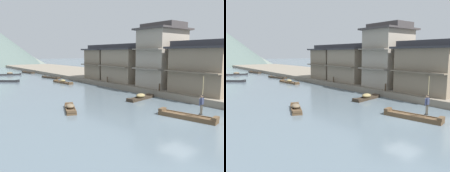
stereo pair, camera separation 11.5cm
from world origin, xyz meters
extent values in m
plane|color=slate|center=(0.00, 0.00, 0.00)|extent=(400.00, 400.00, 0.00)
cube|color=slate|center=(15.27, 30.00, 0.37)|extent=(18.00, 110.00, 0.74)
cube|color=brown|center=(0.94, -0.03, 0.15)|extent=(1.91, 4.92, 0.30)
cube|color=brown|center=(0.48, 2.19, 0.43)|extent=(0.92, 0.53, 0.27)
cube|color=brown|center=(1.39, -2.25, 0.43)|extent=(0.92, 0.53, 0.27)
cube|color=brown|center=(0.50, -0.12, 0.34)|extent=(0.95, 4.26, 0.08)
cube|color=brown|center=(1.37, 0.06, 0.34)|extent=(0.95, 4.26, 0.08)
cube|color=black|center=(1.07, -1.12, 0.59)|extent=(0.12, 0.23, 0.05)
cylinder|color=#4C473D|center=(1.08, -1.16, 1.00)|extent=(0.11, 0.11, 0.78)
cube|color=black|center=(1.25, -1.11, 0.59)|extent=(0.12, 0.23, 0.05)
cylinder|color=#4C473D|center=(1.26, -1.15, 1.00)|extent=(0.11, 0.11, 0.78)
cube|color=#2D334C|center=(1.17, -1.15, 1.65)|extent=(0.34, 0.23, 0.52)
cylinder|color=#2D334C|center=(0.95, -1.11, 1.58)|extent=(0.08, 0.08, 0.56)
cylinder|color=#2D334C|center=(1.37, -1.08, 1.58)|extent=(0.08, 0.08, 0.56)
sphere|color=#A37A5B|center=(1.17, -1.15, 2.05)|extent=(0.20, 0.20, 0.20)
sphere|color=black|center=(1.17, -1.16, 2.07)|extent=(0.18, 0.18, 0.18)
cylinder|color=tan|center=(1.46, -1.03, 2.10)|extent=(0.04, 0.04, 3.00)
cube|color=#33281E|center=(3.61, 8.06, 0.10)|extent=(4.38, 1.75, 0.20)
cube|color=#33281E|center=(5.56, 8.41, 0.30)|extent=(0.51, 0.96, 0.18)
cube|color=#33281E|center=(1.66, 7.72, 0.30)|extent=(0.51, 0.96, 0.18)
cube|color=#33281E|center=(3.53, 8.52, 0.24)|extent=(3.72, 0.74, 0.08)
cube|color=#33281E|center=(3.69, 7.61, 0.24)|extent=(3.72, 0.74, 0.08)
ellipsoid|color=olive|center=(3.61, 8.06, 0.45)|extent=(1.42, 1.12, 0.50)
cube|color=brown|center=(2.83, 27.10, 0.12)|extent=(1.46, 5.43, 0.23)
cube|color=brown|center=(3.09, 24.58, 0.33)|extent=(0.86, 0.44, 0.21)
cube|color=brown|center=(2.57, 29.62, 0.33)|extent=(0.86, 0.44, 0.21)
cube|color=brown|center=(3.24, 27.14, 0.27)|extent=(0.58, 4.85, 0.08)
cube|color=brown|center=(2.41, 27.06, 0.27)|extent=(0.58, 4.85, 0.08)
ellipsoid|color=olive|center=(2.83, 27.10, 0.46)|extent=(0.94, 1.23, 0.45)
cube|color=#33281E|center=(4.40, 36.12, 0.11)|extent=(2.20, 5.46, 0.23)
cube|color=#33281E|center=(3.81, 38.59, 0.33)|extent=(0.94, 0.56, 0.20)
cube|color=#33281E|center=(4.99, 33.65, 0.33)|extent=(0.94, 0.56, 0.20)
cube|color=#33281E|center=(3.96, 36.02, 0.27)|extent=(1.21, 4.77, 0.08)
cube|color=#33281E|center=(4.84, 36.23, 0.27)|extent=(1.21, 4.77, 0.08)
cube|color=#232326|center=(-4.81, 35.19, 0.12)|extent=(4.09, 3.90, 0.24)
cube|color=#232326|center=(-3.19, 33.68, 0.35)|extent=(0.83, 0.86, 0.22)
cube|color=#232326|center=(-5.10, 34.88, 0.28)|extent=(3.14, 2.94, 0.08)
cube|color=#232326|center=(-4.52, 35.50, 0.28)|extent=(3.14, 2.94, 0.08)
cube|color=brown|center=(-5.47, 8.35, 0.11)|extent=(2.22, 3.63, 0.23)
cube|color=brown|center=(-4.83, 9.85, 0.33)|extent=(0.88, 0.65, 0.21)
cube|color=brown|center=(-6.11, 6.85, 0.33)|extent=(0.88, 0.65, 0.21)
cube|color=brown|center=(-5.85, 8.51, 0.27)|extent=(1.27, 2.85, 0.08)
cube|color=brown|center=(-5.10, 8.19, 0.27)|extent=(1.27, 2.85, 0.08)
ellipsoid|color=brown|center=(-5.47, 8.35, 0.45)|extent=(1.18, 1.35, 0.44)
cube|color=#232326|center=(-0.81, 48.86, 0.12)|extent=(5.32, 2.62, 0.24)
cube|color=#232326|center=(1.54, 48.13, 0.34)|extent=(0.64, 1.07, 0.21)
cube|color=#232326|center=(-0.97, 48.36, 0.28)|extent=(4.53, 1.47, 0.08)
cube|color=#232326|center=(-0.66, 49.36, 0.28)|extent=(4.53, 1.47, 0.08)
ellipsoid|color=brown|center=(-0.81, 48.86, 0.51)|extent=(1.65, 1.38, 0.56)
cube|color=#33281E|center=(4.69, 52.08, 0.13)|extent=(1.93, 5.31, 0.26)
cube|color=#33281E|center=(4.29, 54.50, 0.38)|extent=(1.04, 0.52, 0.23)
cube|color=#33281E|center=(5.09, 49.66, 0.38)|extent=(1.04, 0.52, 0.23)
cube|color=#33281E|center=(4.19, 52.00, 0.30)|extent=(0.84, 4.65, 0.08)
cube|color=#33281E|center=(5.19, 52.17, 0.30)|extent=(0.84, 4.65, 0.08)
cube|color=#7F705B|center=(9.25, 3.74, 3.34)|extent=(4.09, 6.68, 5.20)
cube|color=brown|center=(6.85, 3.74, 3.34)|extent=(0.70, 6.68, 0.16)
cube|color=#2D2D33|center=(9.25, 3.74, 6.06)|extent=(4.99, 7.58, 0.24)
cube|color=#2D2D33|center=(9.25, 3.74, 6.53)|extent=(2.45, 7.58, 0.70)
cube|color=gray|center=(10.06, 10.42, 4.64)|extent=(5.71, 4.69, 7.80)
cube|color=gray|center=(6.85, 10.42, 3.34)|extent=(0.70, 4.69, 0.16)
cube|color=gray|center=(6.85, 10.42, 5.94)|extent=(0.70, 4.69, 0.16)
cube|color=#3D3838|center=(10.06, 10.42, 8.66)|extent=(6.61, 5.59, 0.24)
cube|color=#3D3838|center=(10.06, 10.42, 9.13)|extent=(3.43, 5.59, 0.70)
cube|color=gray|center=(10.05, 17.79, 3.34)|extent=(5.69, 6.98, 5.20)
cube|color=#6E6151|center=(6.85, 17.79, 3.34)|extent=(0.70, 6.98, 0.16)
cube|color=#2D2D33|center=(10.05, 17.79, 6.06)|extent=(6.59, 7.88, 0.24)
cube|color=#2D2D33|center=(10.05, 17.79, 6.53)|extent=(3.42, 7.88, 0.70)
cube|color=#7F705B|center=(9.98, 24.25, 3.34)|extent=(5.56, 5.07, 5.20)
cube|color=brown|center=(6.85, 24.25, 3.34)|extent=(0.70, 5.07, 0.16)
cube|color=#2D2D33|center=(9.98, 24.25, 6.06)|extent=(6.46, 5.97, 0.24)
cube|color=#2D2D33|center=(9.98, 24.25, 6.53)|extent=(3.33, 5.97, 0.70)
cylinder|color=#473828|center=(6.62, 7.80, 1.20)|extent=(0.20, 0.20, 0.92)
cylinder|color=#473828|center=(6.62, 18.69, 1.18)|extent=(0.20, 0.20, 0.88)
camera|label=1|loc=(-15.30, -10.76, 5.43)|focal=36.63mm
camera|label=2|loc=(-15.20, -10.83, 5.43)|focal=36.63mm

